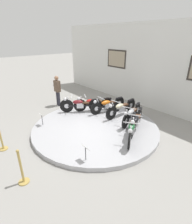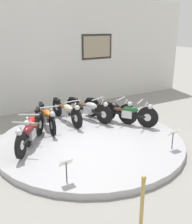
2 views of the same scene
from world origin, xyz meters
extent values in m
plane|color=gray|center=(0.00, 0.00, 0.00)|extent=(60.00, 60.00, 0.00)
cylinder|color=#ADADB2|center=(0.00, 0.00, 0.08)|extent=(5.02, 5.02, 0.16)
cube|color=silver|center=(0.00, 3.75, 2.08)|extent=(14.00, 0.20, 4.16)
cube|color=#2D2823|center=(-2.40, 3.64, 2.29)|extent=(1.40, 0.02, 1.00)
cube|color=tan|center=(-2.40, 3.64, 2.29)|extent=(1.24, 0.02, 0.84)
cylinder|color=black|center=(-1.92, -0.15, 0.48)|extent=(0.43, 0.54, 0.64)
cylinder|color=silver|center=(-1.92, -0.15, 0.48)|extent=(0.19, 0.22, 0.22)
cylinder|color=black|center=(-1.11, 0.93, 0.48)|extent=(0.43, 0.54, 0.64)
cylinder|color=silver|center=(-1.11, 0.93, 0.48)|extent=(0.19, 0.22, 0.22)
cube|color=black|center=(-1.51, 0.39, 0.48)|extent=(0.80, 1.03, 0.07)
cube|color=silver|center=(-1.54, 0.36, 0.50)|extent=(0.35, 0.38, 0.24)
ellipsoid|color=maroon|center=(-1.60, 0.28, 0.66)|extent=(0.46, 0.52, 0.20)
cube|color=#472D1E|center=(-1.38, 0.57, 0.62)|extent=(0.35, 0.38, 0.07)
cube|color=black|center=(-1.11, 0.93, 0.75)|extent=(0.30, 0.35, 0.06)
cylinder|color=silver|center=(-1.83, -0.03, 0.68)|extent=(0.19, 0.23, 0.54)
cylinder|color=silver|center=(-1.77, 0.06, 0.94)|extent=(0.45, 0.35, 0.03)
sphere|color=silver|center=(-1.96, -0.20, 0.82)|extent=(0.15, 0.15, 0.15)
cylinder|color=black|center=(-1.59, 0.39, 0.46)|extent=(0.35, 0.56, 0.61)
cylinder|color=silver|center=(-1.59, 0.39, 0.46)|extent=(0.16, 0.22, 0.21)
cylinder|color=black|center=(-0.93, 1.57, 0.46)|extent=(0.35, 0.56, 0.61)
cylinder|color=silver|center=(-0.93, 1.57, 0.46)|extent=(0.16, 0.22, 0.21)
cube|color=black|center=(-1.26, 0.98, 0.46)|extent=(0.67, 1.12, 0.07)
cube|color=silver|center=(-1.28, 0.94, 0.48)|extent=(0.33, 0.38, 0.24)
ellipsoid|color=red|center=(-1.33, 0.86, 0.64)|extent=(0.43, 0.53, 0.20)
cube|color=#472D1E|center=(-1.15, 1.17, 0.60)|extent=(0.33, 0.38, 0.07)
cube|color=black|center=(-0.93, 1.57, 0.72)|extent=(0.26, 0.36, 0.06)
cylinder|color=silver|center=(-1.52, 0.52, 0.66)|extent=(0.16, 0.24, 0.54)
cylinder|color=silver|center=(-1.46, 0.61, 0.92)|extent=(0.49, 0.29, 0.03)
sphere|color=silver|center=(-1.62, 0.34, 0.80)|extent=(0.15, 0.15, 0.15)
cylinder|color=black|center=(-0.80, 0.73, 0.46)|extent=(0.13, 0.61, 0.61)
cylinder|color=silver|center=(-0.80, 0.73, 0.46)|extent=(0.09, 0.22, 0.21)
cylinder|color=black|center=(-0.63, 2.06, 0.46)|extent=(0.13, 0.61, 0.61)
cylinder|color=silver|center=(-0.63, 2.06, 0.46)|extent=(0.09, 0.22, 0.21)
cube|color=black|center=(-0.71, 1.39, 0.46)|extent=(0.23, 1.24, 0.07)
cube|color=silver|center=(-0.72, 1.35, 0.48)|extent=(0.24, 0.34, 0.24)
ellipsoid|color=#D16619|center=(-0.73, 1.26, 0.64)|extent=(0.28, 0.50, 0.20)
cube|color=#472D1E|center=(-0.69, 1.61, 0.60)|extent=(0.24, 0.34, 0.07)
cube|color=black|center=(-0.63, 2.06, 0.72)|extent=(0.15, 0.37, 0.06)
cylinder|color=silver|center=(-0.78, 0.87, 0.66)|extent=(0.08, 0.25, 0.54)
cylinder|color=silver|center=(-0.77, 0.98, 0.92)|extent=(0.54, 0.10, 0.03)
sphere|color=silver|center=(-0.81, 0.67, 0.80)|extent=(0.15, 0.15, 0.15)
cylinder|color=black|center=(0.03, 0.87, 0.47)|extent=(0.08, 0.63, 0.63)
cylinder|color=silver|center=(0.03, 0.87, 0.47)|extent=(0.07, 0.22, 0.22)
cylinder|color=black|center=(-0.03, 2.22, 0.47)|extent=(0.08, 0.63, 0.63)
cylinder|color=silver|center=(-0.03, 2.22, 0.47)|extent=(0.07, 0.22, 0.22)
cube|color=black|center=(0.00, 1.55, 0.47)|extent=(0.12, 1.24, 0.07)
cube|color=silver|center=(0.00, 1.51, 0.49)|extent=(0.21, 0.33, 0.24)
ellipsoid|color=beige|center=(0.01, 1.41, 0.65)|extent=(0.24, 0.49, 0.20)
cube|color=#472D1E|center=(-0.01, 1.77, 0.61)|extent=(0.21, 0.33, 0.07)
cube|color=black|center=(-0.03, 2.22, 0.74)|extent=(0.11, 0.36, 0.06)
cylinder|color=silver|center=(0.02, 1.02, 0.67)|extent=(0.05, 0.25, 0.54)
cylinder|color=silver|center=(0.02, 1.13, 0.93)|extent=(0.54, 0.05, 0.03)
sphere|color=silver|center=(0.03, 0.81, 0.81)|extent=(0.15, 0.15, 0.15)
cylinder|color=black|center=(0.92, 0.75, 0.47)|extent=(0.25, 0.61, 0.63)
cylinder|color=silver|center=(0.92, 0.75, 0.47)|extent=(0.13, 0.23, 0.22)
cylinder|color=black|center=(0.50, 2.04, 0.47)|extent=(0.25, 0.61, 0.63)
cylinder|color=silver|center=(0.50, 2.04, 0.47)|extent=(0.13, 0.23, 0.22)
cube|color=black|center=(0.71, 1.39, 0.47)|extent=(0.46, 1.20, 0.07)
cube|color=silver|center=(0.73, 1.36, 0.49)|extent=(0.29, 0.37, 0.24)
ellipsoid|color=#B2B5BA|center=(0.76, 1.26, 0.65)|extent=(0.36, 0.52, 0.20)
cube|color=#472D1E|center=(0.64, 1.60, 0.61)|extent=(0.29, 0.37, 0.07)
cube|color=black|center=(0.50, 2.04, 0.74)|extent=(0.21, 0.37, 0.06)
cylinder|color=silver|center=(0.88, 0.89, 0.67)|extent=(0.12, 0.25, 0.54)
cylinder|color=silver|center=(0.84, 1.00, 0.93)|extent=(0.52, 0.20, 0.03)
sphere|color=silver|center=(0.94, 0.70, 0.81)|extent=(0.15, 0.15, 0.15)
cylinder|color=black|center=(1.55, 0.37, 0.48)|extent=(0.33, 0.61, 0.65)
cylinder|color=silver|center=(1.55, 0.37, 0.48)|extent=(0.16, 0.23, 0.23)
cylinder|color=black|center=(0.97, 1.59, 0.48)|extent=(0.33, 0.61, 0.65)
cylinder|color=silver|center=(0.97, 1.59, 0.48)|extent=(0.16, 0.23, 0.23)
cube|color=black|center=(1.26, 0.98, 0.48)|extent=(0.60, 1.15, 0.07)
cube|color=silver|center=(1.28, 0.94, 0.50)|extent=(0.32, 0.38, 0.24)
ellipsoid|color=black|center=(1.32, 0.85, 0.66)|extent=(0.41, 0.53, 0.20)
cube|color=#472D1E|center=(1.17, 1.18, 0.62)|extent=(0.32, 0.38, 0.07)
cube|color=black|center=(0.97, 1.59, 0.76)|extent=(0.25, 0.37, 0.06)
cylinder|color=silver|center=(1.49, 0.50, 0.68)|extent=(0.15, 0.24, 0.54)
cylinder|color=silver|center=(1.44, 0.60, 0.94)|extent=(0.50, 0.26, 0.03)
sphere|color=silver|center=(1.58, 0.32, 0.82)|extent=(0.15, 0.15, 0.15)
cylinder|color=black|center=(1.89, -0.17, 0.48)|extent=(0.40, 0.57, 0.65)
cylinder|color=silver|center=(1.89, -0.17, 0.48)|extent=(0.18, 0.23, 0.23)
cylinder|color=black|center=(1.14, 0.95, 0.48)|extent=(0.40, 0.57, 0.65)
cylinder|color=silver|center=(1.14, 0.95, 0.48)|extent=(0.18, 0.23, 0.23)
cube|color=black|center=(1.51, 0.39, 0.48)|extent=(0.74, 1.07, 0.07)
cube|color=silver|center=(1.54, 0.36, 0.50)|extent=(0.34, 0.38, 0.24)
ellipsoid|color=#1E562D|center=(1.59, 0.27, 0.66)|extent=(0.45, 0.52, 0.20)
cube|color=#472D1E|center=(1.39, 0.57, 0.62)|extent=(0.34, 0.38, 0.07)
cube|color=black|center=(1.14, 0.95, 0.76)|extent=(0.28, 0.36, 0.06)
cylinder|color=silver|center=(1.80, -0.05, 0.68)|extent=(0.17, 0.23, 0.54)
cylinder|color=silver|center=(1.75, 0.04, 0.94)|extent=(0.47, 0.32, 0.03)
sphere|color=silver|center=(1.92, -0.22, 0.82)|extent=(0.15, 0.15, 0.15)
cylinder|color=#333338|center=(-1.45, -1.60, 0.37)|extent=(0.02, 0.02, 0.42)
cube|color=white|center=(-1.45, -1.60, 0.59)|extent=(0.26, 0.11, 0.15)
cylinder|color=#333338|center=(1.45, -1.60, 0.37)|extent=(0.02, 0.02, 0.42)
cube|color=white|center=(1.45, -1.60, 0.59)|extent=(0.26, 0.11, 0.15)
cylinder|color=#2D2D38|center=(-3.41, 0.19, 0.39)|extent=(0.13, 0.13, 0.79)
cylinder|color=#2D2D38|center=(-3.25, 0.19, 0.39)|extent=(0.13, 0.13, 0.79)
cube|color=brown|center=(-3.33, 0.19, 1.08)|extent=(0.36, 0.22, 0.59)
sphere|color=#9E7051|center=(-3.33, 0.19, 1.51)|extent=(0.21, 0.21, 0.21)
cylinder|color=tan|center=(-0.95, -3.26, 0.01)|extent=(0.28, 0.28, 0.03)
cylinder|color=tan|center=(-0.95, -3.26, 0.47)|extent=(0.06, 0.06, 0.95)
cylinder|color=tan|center=(0.95, -3.26, 0.01)|extent=(0.28, 0.28, 0.03)
cylinder|color=tan|center=(0.95, -3.26, 0.47)|extent=(0.06, 0.06, 0.95)
sphere|color=tan|center=(0.95, -3.26, 0.98)|extent=(0.08, 0.08, 0.08)
camera|label=1|loc=(4.79, -4.07, 3.51)|focal=28.00mm
camera|label=2|loc=(-3.25, -5.75, 3.09)|focal=42.00mm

